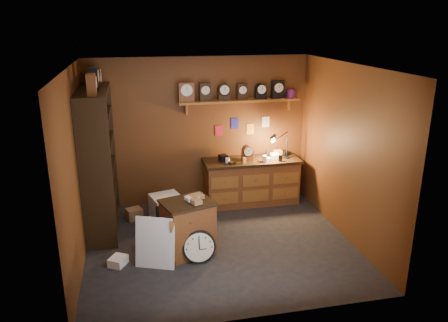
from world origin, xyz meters
TOP-DOWN VIEW (x-y plane):
  - floor at (0.00, 0.00)m, footprint 4.00×4.00m
  - room_shell at (0.04, 0.11)m, footprint 4.02×3.62m
  - shelving_unit at (-1.79, 0.98)m, footprint 0.47×1.60m
  - workbench at (0.91, 1.47)m, footprint 1.78×0.66m
  - low_cabinet at (-0.50, -0.14)m, footprint 0.85×0.78m
  - big_round_clock at (-0.39, -0.44)m, footprint 0.48×0.16m
  - white_panel at (-1.00, -0.43)m, footprint 0.58×0.35m
  - mini_fridge at (-0.73, 0.92)m, footprint 0.58×0.60m
  - floor_box_a at (-0.89, 0.28)m, footprint 0.25×0.22m
  - floor_box_b at (-1.53, -0.29)m, footprint 0.30×0.31m
  - floor_box_c at (-1.27, 1.19)m, footprint 0.31×0.28m

SIDE VIEW (x-z plane):
  - floor at x=0.00m, z-range 0.00..0.00m
  - white_panel at x=-1.00m, z-range -0.37..0.37m
  - floor_box_b at x=-1.53m, z-range 0.00..0.12m
  - floor_box_a at x=-0.89m, z-range 0.00..0.15m
  - floor_box_c at x=-1.27m, z-range 0.00..0.19m
  - big_round_clock at x=-0.39m, z-range -0.01..0.48m
  - mini_fridge at x=-0.73m, z-range 0.00..0.49m
  - low_cabinet at x=-0.50m, z-range -0.01..0.89m
  - workbench at x=0.91m, z-range -0.21..1.15m
  - shelving_unit at x=-1.79m, z-range -0.03..2.54m
  - room_shell at x=0.04m, z-range 0.37..3.08m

